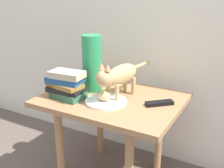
{
  "coord_description": "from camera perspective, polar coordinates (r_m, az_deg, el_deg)",
  "views": [
    {
      "loc": [
        0.7,
        -1.25,
        1.13
      ],
      "look_at": [
        0.0,
        0.0,
        0.63
      ],
      "focal_mm": 43.8,
      "sensor_mm": 36.0,
      "label": 1
    }
  ],
  "objects": [
    {
      "name": "book_stack",
      "position": [
        1.54,
        -9.52,
        -0.19
      ],
      "size": [
        0.22,
        0.14,
        0.16
      ],
      "color": "#336B4C",
      "rests_on": "side_table"
    },
    {
      "name": "tv_remote",
      "position": [
        1.47,
        9.87,
        -3.97
      ],
      "size": [
        0.14,
        0.13,
        0.02
      ],
      "primitive_type": "cube",
      "rotation": [
        0.0,
        0.0,
        0.76
      ],
      "color": "black",
      "rests_on": "side_table"
    },
    {
      "name": "cat",
      "position": [
        1.49,
        1.39,
        1.76
      ],
      "size": [
        0.13,
        0.48,
        0.23
      ],
      "color": "tan",
      "rests_on": "side_table"
    },
    {
      "name": "bread_roll",
      "position": [
        1.46,
        -1.64,
        -2.54
      ],
      "size": [
        0.09,
        0.07,
        0.05
      ],
      "primitive_type": "ellipsoid",
      "rotation": [
        0.0,
        0.0,
        3.01
      ],
      "color": "#E0BC7A",
      "rests_on": "plate"
    },
    {
      "name": "green_vase",
      "position": [
        1.62,
        -4.18,
        4.34
      ],
      "size": [
        0.12,
        0.12,
        0.33
      ],
      "primitive_type": "cylinder",
      "color": "#288C51",
      "rests_on": "side_table"
    },
    {
      "name": "candle_jar",
      "position": [
        1.75,
        0.88,
        1.12
      ],
      "size": [
        0.07,
        0.07,
        0.08
      ],
      "color": "silver",
      "rests_on": "side_table"
    },
    {
      "name": "plate",
      "position": [
        1.48,
        -1.25,
        -3.62
      ],
      "size": [
        0.23,
        0.23,
        0.01
      ],
      "primitive_type": "cylinder",
      "color": "white",
      "rests_on": "side_table"
    },
    {
      "name": "side_table",
      "position": [
        1.58,
        0.0,
        -5.42
      ],
      "size": [
        0.77,
        0.58,
        0.55
      ],
      "color": "#9E724C",
      "rests_on": "ground"
    }
  ]
}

